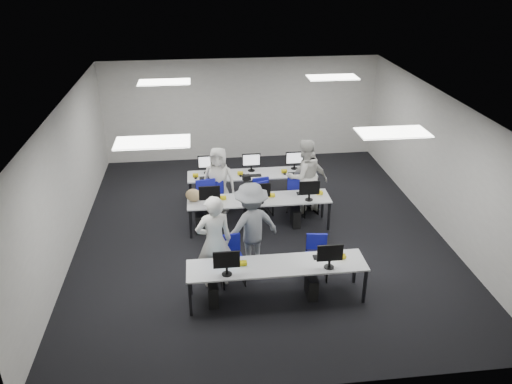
{
  "coord_description": "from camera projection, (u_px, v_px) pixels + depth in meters",
  "views": [
    {
      "loc": [
        -1.23,
        -9.67,
        5.79
      ],
      "look_at": [
        -0.09,
        0.01,
        1.0
      ],
      "focal_mm": 35.0,
      "sensor_mm": 36.0,
      "label": 1
    }
  ],
  "objects": [
    {
      "name": "equipment_mid",
      "position": [
        251.0,
        214.0,
        11.29
      ],
      "size": [
        2.91,
        0.41,
        1.19
      ],
      "color": "white",
      "rests_on": "desk_mid"
    },
    {
      "name": "desk_back",
      "position": [
        252.0,
        175.0,
        12.43
      ],
      "size": [
        3.2,
        0.7,
        0.73
      ],
      "color": "#B9BBBE",
      "rests_on": "ground"
    },
    {
      "name": "student_2",
      "position": [
        219.0,
        181.0,
        11.83
      ],
      "size": [
        0.92,
        0.73,
        1.64
      ],
      "primitive_type": "imported",
      "rotation": [
        0.0,
        0.0,
        -0.29
      ],
      "color": "beige",
      "rests_on": "ground"
    },
    {
      "name": "student_1",
      "position": [
        304.0,
        176.0,
        11.83
      ],
      "size": [
        1.04,
        0.91,
        1.83
      ],
      "primitive_type": "imported",
      "rotation": [
        0.0,
        0.0,
        3.42
      ],
      "color": "beige",
      "rests_on": "ground"
    },
    {
      "name": "student_0",
      "position": [
        214.0,
        242.0,
        9.15
      ],
      "size": [
        0.75,
        0.56,
        1.87
      ],
      "primitive_type": "imported",
      "rotation": [
        0.0,
        0.0,
        3.33
      ],
      "color": "beige",
      "rests_on": "ground"
    },
    {
      "name": "chair_0",
      "position": [
        232.0,
        268.0,
        9.51
      ],
      "size": [
        0.52,
        0.56,
        0.93
      ],
      "rotation": [
        0.0,
        0.0,
        0.15
      ],
      "color": "navy",
      "rests_on": "ground"
    },
    {
      "name": "desk_front",
      "position": [
        277.0,
        267.0,
        8.87
      ],
      "size": [
        3.2,
        0.7,
        0.73
      ],
      "color": "#B9BBBE",
      "rests_on": "ground"
    },
    {
      "name": "student_3",
      "position": [
        309.0,
        180.0,
        12.02
      ],
      "size": [
        0.91,
        0.46,
        1.5
      ],
      "primitive_type": "imported",
      "rotation": [
        0.0,
        0.0,
        -0.1
      ],
      "color": "beige",
      "rests_on": "ground"
    },
    {
      "name": "handbag",
      "position": [
        194.0,
        195.0,
        11.0
      ],
      "size": [
        0.41,
        0.32,
        0.29
      ],
      "primitive_type": "ellipsoid",
      "rotation": [
        0.0,
        0.0,
        -0.28
      ],
      "color": "#A28954",
      "rests_on": "desk_mid"
    },
    {
      "name": "chair_3",
      "position": [
        263.0,
        203.0,
        11.99
      ],
      "size": [
        0.49,
        0.52,
        0.86
      ],
      "rotation": [
        0.0,
        0.0,
        0.16
      ],
      "color": "navy",
      "rests_on": "ground"
    },
    {
      "name": "chair_6",
      "position": [
        257.0,
        201.0,
        12.08
      ],
      "size": [
        0.55,
        0.57,
        0.85
      ],
      "rotation": [
        0.0,
        0.0,
        0.35
      ],
      "color": "navy",
      "rests_on": "ground"
    },
    {
      "name": "desk_mid",
      "position": [
        259.0,
        201.0,
        11.18
      ],
      "size": [
        3.2,
        0.7,
        0.73
      ],
      "color": "#B9BBBE",
      "rests_on": "ground"
    },
    {
      "name": "equipment_back",
      "position": [
        260.0,
        186.0,
        12.61
      ],
      "size": [
        2.91,
        0.41,
        1.19
      ],
      "color": "white",
      "rests_on": "desk_back"
    },
    {
      "name": "ceiling_panels",
      "position": [
        261.0,
        103.0,
        9.99
      ],
      "size": [
        5.2,
        4.6,
        0.02
      ],
      "color": "white",
      "rests_on": "room"
    },
    {
      "name": "photographer",
      "position": [
        251.0,
        226.0,
        9.72
      ],
      "size": [
        1.34,
        1.05,
        1.81
      ],
      "primitive_type": "imported",
      "rotation": [
        0.0,
        0.0,
        3.51
      ],
      "color": "slate",
      "rests_on": "ground"
    },
    {
      "name": "room",
      "position": [
        260.0,
        171.0,
        10.64
      ],
      "size": [
        9.0,
        9.02,
        3.0
      ],
      "color": "black",
      "rests_on": "ground"
    },
    {
      "name": "chair_1",
      "position": [
        316.0,
        264.0,
        9.66
      ],
      "size": [
        0.47,
        0.51,
        0.85
      ],
      "rotation": [
        0.0,
        0.0,
        -0.14
      ],
      "color": "navy",
      "rests_on": "ground"
    },
    {
      "name": "chair_5",
      "position": [
        205.0,
        202.0,
        11.95
      ],
      "size": [
        0.57,
        0.6,
        0.98
      ],
      "rotation": [
        0.0,
        0.0,
        0.18
      ],
      "color": "navy",
      "rests_on": "ground"
    },
    {
      "name": "equipment_front",
      "position": [
        266.0,
        283.0,
        8.97
      ],
      "size": [
        2.51,
        0.41,
        1.19
      ],
      "color": "#0C5EA0",
      "rests_on": "desk_front"
    },
    {
      "name": "chair_4",
      "position": [
        307.0,
        202.0,
        12.01
      ],
      "size": [
        0.56,
        0.58,
        0.87
      ],
      "rotation": [
        0.0,
        0.0,
        0.35
      ],
      "color": "navy",
      "rests_on": "ground"
    },
    {
      "name": "chair_7",
      "position": [
        296.0,
        198.0,
        12.16
      ],
      "size": [
        0.56,
        0.59,
        0.92
      ],
      "rotation": [
        0.0,
        0.0,
        -0.24
      ],
      "color": "navy",
      "rests_on": "ground"
    },
    {
      "name": "chair_2",
      "position": [
        213.0,
        207.0,
        11.75
      ],
      "size": [
        0.57,
        0.6,
        0.92
      ],
      "rotation": [
        0.0,
        0.0,
        -0.29
      ],
      "color": "navy",
      "rests_on": "ground"
    },
    {
      "name": "dslr_camera",
      "position": [
        247.0,
        178.0,
        9.44
      ],
      "size": [
        0.2,
        0.22,
        0.1
      ],
      "primitive_type": "cube",
      "rotation": [
        0.0,
        0.0,
        3.51
      ],
      "color": "black",
      "rests_on": "photographer"
    }
  ]
}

